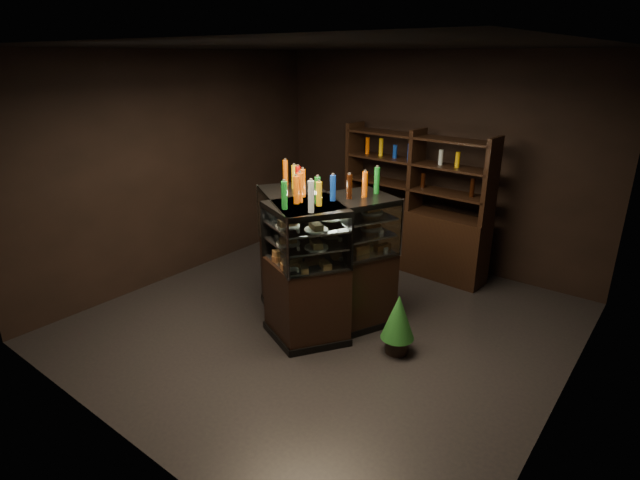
# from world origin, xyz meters

# --- Properties ---
(ground) EXTENTS (5.00, 5.00, 0.00)m
(ground) POSITION_xyz_m (0.00, 0.00, 0.00)
(ground) COLOR black
(ground) RESTS_ON ground
(room_shell) EXTENTS (5.02, 5.02, 3.01)m
(room_shell) POSITION_xyz_m (0.00, 0.00, 1.94)
(room_shell) COLOR black
(room_shell) RESTS_ON ground
(display_case) EXTENTS (1.70, 1.55, 1.51)m
(display_case) POSITION_xyz_m (-0.06, -0.10, 0.50)
(display_case) COLOR black
(display_case) RESTS_ON ground
(food_display) EXTENTS (1.26, 1.24, 0.46)m
(food_display) POSITION_xyz_m (-0.06, -0.10, 1.13)
(food_display) COLOR #B86D42
(food_display) RESTS_ON display_case
(bottles_top) EXTENTS (1.09, 1.10, 0.30)m
(bottles_top) POSITION_xyz_m (-0.06, -0.09, 1.64)
(bottles_top) COLOR #147223
(bottles_top) RESTS_ON display_case
(potted_conifer) EXTENTS (0.35, 0.35, 0.74)m
(potted_conifer) POSITION_xyz_m (0.96, -0.04, 0.43)
(potted_conifer) COLOR black
(potted_conifer) RESTS_ON ground
(back_shelving) EXTENTS (2.22, 0.55, 2.00)m
(back_shelving) POSITION_xyz_m (-0.01, 2.05, 0.61)
(back_shelving) COLOR black
(back_shelving) RESTS_ON ground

